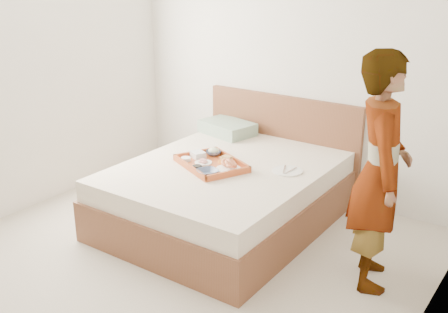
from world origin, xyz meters
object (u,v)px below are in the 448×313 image
at_px(dinner_plate, 288,171).
at_px(person, 380,172).
at_px(tray, 211,163).
at_px(bed, 226,194).

relative_size(dinner_plate, person, 0.15).
bearing_deg(tray, bed, 70.16).
height_order(tray, dinner_plate, tray).
distance_m(tray, dinner_plate, 0.65).
bearing_deg(bed, person, -6.44).
height_order(bed, tray, tray).
xyz_separation_m(bed, tray, (-0.09, -0.09, 0.29)).
relative_size(bed, dinner_plate, 7.99).
bearing_deg(dinner_plate, person, -20.69).
distance_m(tray, person, 1.49).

